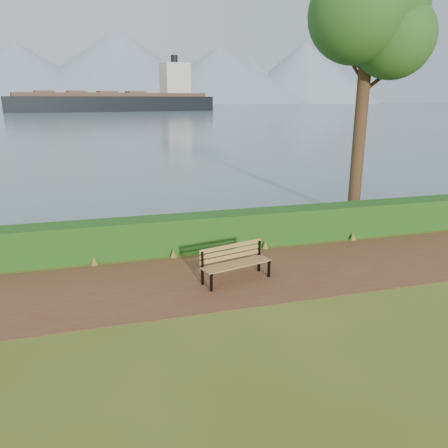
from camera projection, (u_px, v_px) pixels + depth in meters
name	position (u px, v px, depth m)	size (l,w,h in m)	color
ground	(234.00, 282.00, 10.42)	(140.00, 140.00, 0.00)	#505E1A
path	(230.00, 277.00, 10.70)	(40.00, 3.40, 0.01)	brown
hedge	(207.00, 231.00, 12.68)	(32.00, 0.85, 1.00)	#204B15
water	(100.00, 106.00, 250.67)	(700.00, 510.00, 0.00)	slate
mountains	(85.00, 70.00, 375.56)	(585.00, 190.00, 70.00)	gray
bench	(234.00, 260.00, 10.41)	(1.79, 0.93, 0.86)	black
tree	(370.00, 11.00, 14.13)	(4.53, 4.03, 9.36)	#3A2617
cargo_ship	(122.00, 102.00, 150.41)	(70.31, 23.97, 21.10)	black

